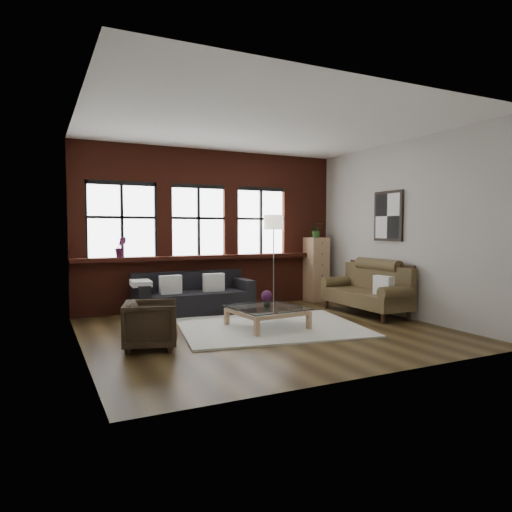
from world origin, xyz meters
name	(u,v)px	position (x,y,z in m)	size (l,w,h in m)	color
floor	(267,331)	(0.00, 0.00, 0.00)	(5.50, 5.50, 0.00)	#392914
ceiling	(267,126)	(0.00, 0.00, 3.20)	(5.50, 5.50, 0.00)	white
wall_back	(211,229)	(0.00, 2.50, 1.60)	(5.50, 5.50, 0.00)	#B3B0A6
wall_front	(374,230)	(0.00, -2.50, 1.60)	(5.50, 5.50, 0.00)	#B3B0A6
wall_left	(79,230)	(-2.75, 0.00, 1.60)	(5.00, 5.00, 0.00)	#B3B0A6
wall_right	(401,229)	(2.75, 0.00, 1.60)	(5.00, 5.00, 0.00)	#B3B0A6
brick_backwall	(212,229)	(0.00, 2.44, 1.60)	(5.50, 0.12, 3.20)	#592115
sill_ledge	(214,257)	(0.00, 2.35, 1.04)	(5.50, 0.30, 0.08)	#592115
window_left	(122,221)	(-1.80, 2.45, 1.75)	(1.38, 0.10, 1.50)	black
window_mid	(198,222)	(-0.30, 2.45, 1.75)	(1.38, 0.10, 1.50)	black
window_right	(260,222)	(1.10, 2.45, 1.75)	(1.38, 0.10, 1.50)	black
wall_poster	(388,216)	(2.72, 0.30, 1.85)	(0.05, 0.74, 0.94)	black
shag_rug	(270,327)	(0.14, 0.15, 0.02)	(2.86, 2.25, 0.03)	beige
dark_sofa	(194,293)	(-0.59, 1.90, 0.40)	(2.21, 0.89, 0.80)	black
pillow_a	(171,285)	(-1.06, 1.80, 0.59)	(0.40, 0.14, 0.34)	white
pillow_b	(214,282)	(-0.22, 1.80, 0.59)	(0.40, 0.14, 0.34)	white
vintage_settee	(365,287)	(2.30, 0.42, 0.51)	(0.85, 1.91, 1.02)	#4D3F23
pillow_settee	(383,286)	(2.22, -0.16, 0.62)	(0.14, 0.38, 0.34)	white
armchair	(151,325)	(-1.89, -0.27, 0.32)	(0.69, 0.71, 0.64)	black
coffee_table	(267,318)	(0.07, 0.14, 0.17)	(1.08, 1.08, 0.36)	tan
vase	(267,303)	(0.07, 0.14, 0.42)	(0.14, 0.14, 0.14)	#B2B2B2
flowers	(267,296)	(0.07, 0.14, 0.53)	(0.18, 0.18, 0.18)	#4C1A42
drawer_chest	(316,269)	(2.35, 2.17, 0.71)	(0.44, 0.44, 1.42)	tan
potted_plant_top	(316,230)	(2.35, 2.17, 1.58)	(0.29, 0.26, 0.33)	#2D5923
floor_lamp	(274,257)	(1.19, 2.01, 1.02)	(0.40, 0.40, 2.05)	#A5A5A8
sill_plant	(121,247)	(-1.85, 2.32, 1.27)	(0.21, 0.17, 0.39)	#4C1A42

